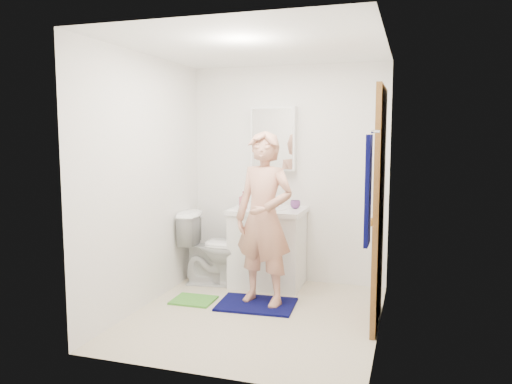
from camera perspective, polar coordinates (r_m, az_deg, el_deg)
floor at (r=4.71m, az=-0.06°, el=-14.02°), size 2.20×2.40×0.02m
ceiling at (r=4.47m, az=-0.06°, el=16.39°), size 2.20×2.40×0.02m
wall_back at (r=5.59m, az=3.69°, el=1.99°), size 2.20×0.02×2.40m
wall_front at (r=3.31m, az=-6.40°, el=-1.27°), size 2.20×0.02×2.40m
wall_left at (r=4.88m, az=-12.58°, el=1.16°), size 0.02×2.40×2.40m
wall_right at (r=4.23m, az=14.42°, el=0.30°), size 0.02×2.40×2.40m
vanity_cabinet at (r=5.47m, az=1.35°, el=-6.58°), size 0.75×0.55×0.80m
countertop at (r=5.39m, az=1.36°, el=-2.18°), size 0.79×0.59×0.05m
sink_basin at (r=5.39m, az=1.36°, el=-2.03°), size 0.40×0.40×0.03m
faucet at (r=5.55m, az=1.88°, el=-1.04°), size 0.03×0.03×0.12m
medicine_cabinet at (r=5.54m, az=2.03°, el=6.10°), size 0.50×0.12×0.70m
mirror_panel at (r=5.49m, az=1.86°, el=6.09°), size 0.46×0.01×0.66m
door at (r=4.41m, az=13.88°, el=-1.74°), size 0.05×0.80×2.05m
door_knob at (r=4.11m, az=13.00°, el=-3.38°), size 0.07×0.07×0.07m
towel at (r=3.67m, az=12.70°, el=0.18°), size 0.03×0.24×0.80m
towel_hook at (r=3.64m, az=13.50°, el=6.73°), size 0.06×0.02×0.02m
toilet at (r=5.54m, az=-4.51°, el=-6.40°), size 0.85×0.56×0.81m
bath_mat at (r=4.95m, az=0.06°, el=-12.72°), size 0.76×0.57×0.02m
green_rug at (r=5.11m, az=-7.15°, el=-12.17°), size 0.41×0.35×0.02m
soap_dispenser at (r=5.39m, az=-1.47°, el=-0.92°), size 0.10×0.11×0.19m
toothbrush_cup at (r=5.41m, az=4.51°, el=-1.43°), size 0.12×0.12×0.09m
man at (r=4.77m, az=0.92°, el=-3.05°), size 0.68×0.53×1.66m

